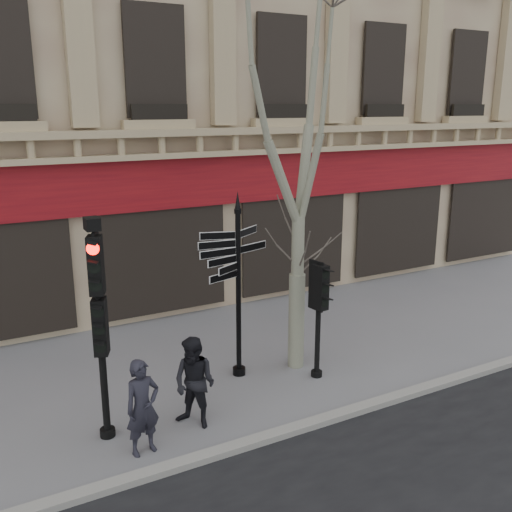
% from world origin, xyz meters
% --- Properties ---
extents(ground, '(80.00, 80.00, 0.00)m').
position_xyz_m(ground, '(0.00, 0.00, 0.00)').
color(ground, slate).
rests_on(ground, ground).
extents(kerb, '(80.00, 0.25, 0.12)m').
position_xyz_m(kerb, '(0.00, -1.40, 0.06)').
color(kerb, gray).
rests_on(kerb, ground).
extents(fingerpost, '(1.79, 1.79, 3.88)m').
position_xyz_m(fingerpost, '(0.23, 1.03, 2.61)').
color(fingerpost, black).
rests_on(fingerpost, ground).
extents(traffic_signal_main, '(0.50, 0.44, 3.81)m').
position_xyz_m(traffic_signal_main, '(-2.80, 0.04, 2.41)').
color(traffic_signal_main, black).
rests_on(traffic_signal_main, ground).
extents(traffic_signal_secondary, '(0.44, 0.34, 2.43)m').
position_xyz_m(traffic_signal_secondary, '(1.62, 0.18, 1.70)').
color(traffic_signal_secondary, black).
rests_on(traffic_signal_secondary, ground).
extents(plane_tree, '(3.03, 3.03, 8.04)m').
position_xyz_m(plane_tree, '(1.50, 0.81, 5.65)').
color(plane_tree, gray).
rests_on(plane_tree, ground).
extents(pedestrian_a, '(0.65, 0.48, 1.62)m').
position_xyz_m(pedestrian_a, '(-2.39, -0.71, 0.81)').
color(pedestrian_a, black).
rests_on(pedestrian_a, ground).
extents(pedestrian_b, '(0.97, 1.01, 1.65)m').
position_xyz_m(pedestrian_b, '(-1.34, -0.37, 0.82)').
color(pedestrian_b, black).
rests_on(pedestrian_b, ground).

